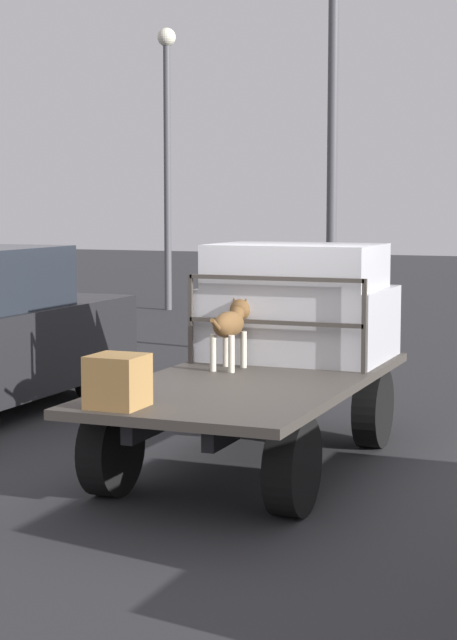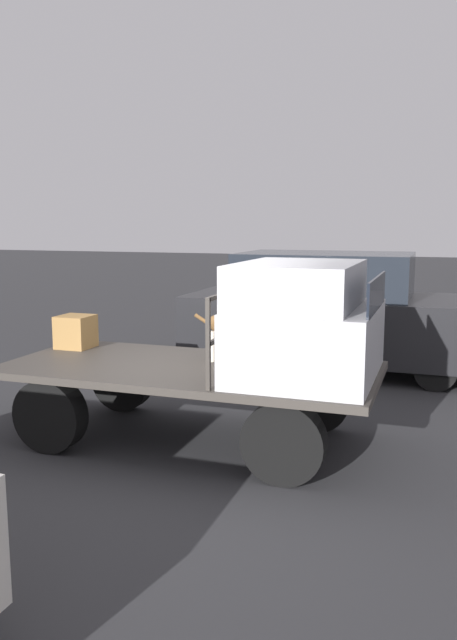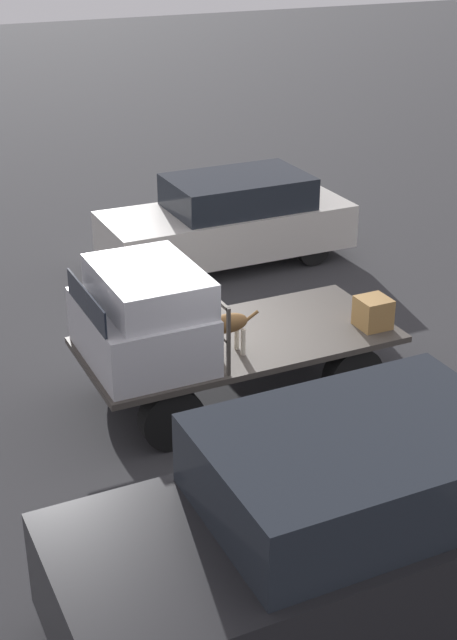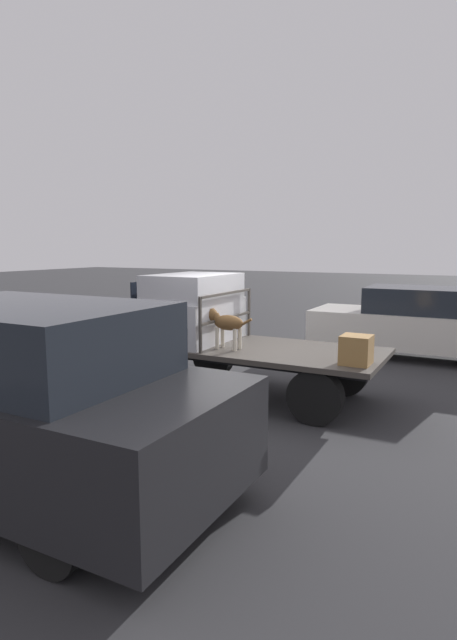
{
  "view_description": "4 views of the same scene",
  "coord_description": "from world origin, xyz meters",
  "px_view_note": "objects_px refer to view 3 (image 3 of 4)",
  "views": [
    {
      "loc": [
        -8.92,
        -3.31,
        2.41
      ],
      "look_at": [
        0.32,
        0.38,
        1.31
      ],
      "focal_mm": 60.0,
      "sensor_mm": 36.0,
      "label": 1
    },
    {
      "loc": [
        2.57,
        -6.15,
        2.39
      ],
      "look_at": [
        0.32,
        0.38,
        1.31
      ],
      "focal_mm": 35.0,
      "sensor_mm": 36.0,
      "label": 2
    },
    {
      "loc": [
        4.5,
        9.24,
        5.96
      ],
      "look_at": [
        0.32,
        0.38,
        1.31
      ],
      "focal_mm": 50.0,
      "sensor_mm": 36.0,
      "label": 3
    },
    {
      "loc": [
        -3.31,
        7.3,
        2.46
      ],
      "look_at": [
        0.32,
        0.38,
        1.31
      ],
      "focal_mm": 28.0,
      "sensor_mm": 36.0,
      "label": 4
    }
  ],
  "objects_px": {
    "cargo_crate": "(373,313)",
    "parked_sedan": "(229,220)",
    "parked_pickup_far": "(337,528)",
    "dog": "(222,324)",
    "flatbed_truck": "(238,353)"
  },
  "relations": [
    {
      "from": "cargo_crate",
      "to": "parked_sedan",
      "type": "xyz_separation_m",
      "value": [
        -0.18,
        -4.81,
        -0.25
      ]
    },
    {
      "from": "dog",
      "to": "cargo_crate",
      "type": "distance_m",
      "value": 2.15
    },
    {
      "from": "parked_sedan",
      "to": "parked_pickup_far",
      "type": "height_order",
      "value": "parked_pickup_far"
    },
    {
      "from": "parked_sedan",
      "to": "parked_pickup_far",
      "type": "xyz_separation_m",
      "value": [
        2.86,
        8.29,
        0.14
      ]
    },
    {
      "from": "cargo_crate",
      "to": "parked_pickup_far",
      "type": "height_order",
      "value": "parked_pickup_far"
    },
    {
      "from": "dog",
      "to": "parked_pickup_far",
      "type": "bearing_deg",
      "value": 96.13
    },
    {
      "from": "flatbed_truck",
      "to": "parked_sedan",
      "type": "xyz_separation_m",
      "value": [
        -1.91,
        -4.33,
        0.19
      ]
    },
    {
      "from": "flatbed_truck",
      "to": "dog",
      "type": "relative_size",
      "value": 4.64
    },
    {
      "from": "flatbed_truck",
      "to": "dog",
      "type": "bearing_deg",
      "value": 42.83
    },
    {
      "from": "dog",
      "to": "cargo_crate",
      "type": "relative_size",
      "value": 2.16
    },
    {
      "from": "cargo_crate",
      "to": "parked_sedan",
      "type": "height_order",
      "value": "parked_sedan"
    },
    {
      "from": "cargo_crate",
      "to": "parked_pickup_far",
      "type": "xyz_separation_m",
      "value": [
        2.68,
        3.48,
        -0.11
      ]
    },
    {
      "from": "parked_sedan",
      "to": "dog",
      "type": "bearing_deg",
      "value": 58.64
    },
    {
      "from": "cargo_crate",
      "to": "parked_sedan",
      "type": "relative_size",
      "value": 0.09
    },
    {
      "from": "flatbed_truck",
      "to": "parked_sedan",
      "type": "distance_m",
      "value": 4.74
    }
  ]
}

